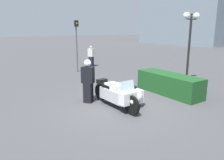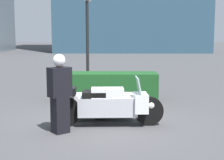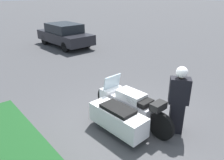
% 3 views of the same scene
% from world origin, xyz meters
% --- Properties ---
extents(ground_plane, '(160.00, 160.00, 0.00)m').
position_xyz_m(ground_plane, '(0.00, 0.00, 0.00)').
color(ground_plane, '#424244').
extents(police_motorcycle, '(2.69, 1.20, 1.18)m').
position_xyz_m(police_motorcycle, '(0.20, 0.01, 0.48)').
color(police_motorcycle, black).
rests_on(police_motorcycle, ground).
extents(officer_rider, '(0.56, 0.53, 1.76)m').
position_xyz_m(officer_rider, '(-0.86, -0.89, 0.93)').
color(officer_rider, black).
rests_on(officer_rider, ground).
extents(hedge_bush_curbside, '(3.23, 0.99, 0.93)m').
position_xyz_m(hedge_bush_curbside, '(0.12, 2.76, 0.46)').
color(hedge_bush_curbside, '#19471E').
rests_on(hedge_bush_curbside, ground).
extents(twin_lamp_post, '(0.34, 1.14, 3.75)m').
position_xyz_m(twin_lamp_post, '(-0.71, 5.10, 2.89)').
color(twin_lamp_post, black).
rests_on(twin_lamp_post, ground).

